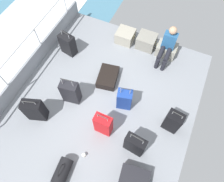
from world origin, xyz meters
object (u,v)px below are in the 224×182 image
object	(u,v)px
suitcase_3	(124,99)
suitcase_8	(68,44)
suitcase_2	(108,77)
suitcase_4	(103,125)
cargo_crate_2	(166,50)
suitcase_7	(173,121)
suitcase_0	(135,145)
passenger_seated	(168,45)
suitcase_1	(71,92)
duffel_bag	(62,171)
cargo_crate_1	(146,41)
paper_cup	(84,155)
cargo_crate_0	(125,36)
suitcase_6	(35,110)

from	to	relation	value
suitcase_3	suitcase_8	xyz separation A→B (m)	(-2.07, 0.91, 0.00)
suitcase_2	suitcase_4	size ratio (longest dim) A/B	0.88
cargo_crate_2	suitcase_7	bearing A→B (deg)	-70.08
suitcase_0	suitcase_4	xyz separation A→B (m)	(-0.79, 0.12, 0.01)
passenger_seated	suitcase_1	xyz separation A→B (m)	(-1.70, -2.16, -0.20)
passenger_seated	suitcase_0	distance (m)	2.71
suitcase_2	suitcase_8	size ratio (longest dim) A/B	0.95
duffel_bag	suitcase_8	bearing A→B (deg)	117.53
passenger_seated	suitcase_0	xyz separation A→B (m)	(0.15, -2.70, -0.20)
cargo_crate_1	suitcase_7	distance (m)	2.49
duffel_bag	paper_cup	bearing A→B (deg)	63.81
suitcase_0	suitcase_3	xyz separation A→B (m)	(-0.61, 0.91, -0.04)
cargo_crate_2	suitcase_1	bearing A→B (deg)	-125.94
suitcase_0	suitcase_1	xyz separation A→B (m)	(-1.85, 0.54, -0.00)
suitcase_0	paper_cup	distance (m)	1.15
suitcase_0	suitcase_8	world-z (taller)	suitcase_0
cargo_crate_0	suitcase_6	distance (m)	3.23
cargo_crate_0	paper_cup	bearing A→B (deg)	-82.47
suitcase_8	suitcase_1	bearing A→B (deg)	-57.13
suitcase_1	suitcase_8	distance (m)	1.53
cargo_crate_0	suitcase_7	bearing A→B (deg)	-45.86
cargo_crate_0	paper_cup	distance (m)	3.50
suitcase_8	suitcase_2	bearing A→B (deg)	-15.97
suitcase_6	duffel_bag	bearing A→B (deg)	-36.09
passenger_seated	suitcase_4	xyz separation A→B (m)	(-0.64, -2.58, -0.19)
passenger_seated	duffel_bag	bearing A→B (deg)	-105.07
cargo_crate_0	cargo_crate_2	size ratio (longest dim) A/B	0.93
suitcase_2	suitcase_8	bearing A→B (deg)	164.03
suitcase_1	paper_cup	world-z (taller)	suitcase_1
suitcase_8	cargo_crate_0	bearing A→B (deg)	39.20
suitcase_1	paper_cup	distance (m)	1.49
suitcase_0	paper_cup	world-z (taller)	suitcase_0
suitcase_2	duffel_bag	bearing A→B (deg)	-87.38
suitcase_2	suitcase_3	size ratio (longest dim) A/B	0.89
cargo_crate_2	suitcase_1	distance (m)	2.90
cargo_crate_1	suitcase_8	size ratio (longest dim) A/B	0.70
cargo_crate_1	paper_cup	bearing A→B (deg)	-92.80
passenger_seated	suitcase_8	xyz separation A→B (m)	(-2.53, -0.88, -0.23)
suitcase_3	duffel_bag	xyz separation A→B (m)	(-0.56, -1.98, -0.16)
cargo_crate_0	cargo_crate_1	distance (m)	0.63
suitcase_6	suitcase_2	bearing A→B (deg)	56.35
cargo_crate_1	suitcase_2	xyz separation A→B (m)	(-0.52, -1.50, -0.09)
suitcase_4	duffel_bag	bearing A→B (deg)	-107.62
cargo_crate_1	paper_cup	world-z (taller)	cargo_crate_1
suitcase_0	passenger_seated	bearing A→B (deg)	93.27
suitcase_0	paper_cup	xyz separation A→B (m)	(-0.94, -0.59, -0.30)
suitcase_0	suitcase_3	bearing A→B (deg)	123.91
cargo_crate_0	passenger_seated	distance (m)	1.30
suitcase_4	suitcase_6	xyz separation A→B (m)	(-1.58, -0.33, -0.01)
suitcase_2	suitcase_8	world-z (taller)	suitcase_8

